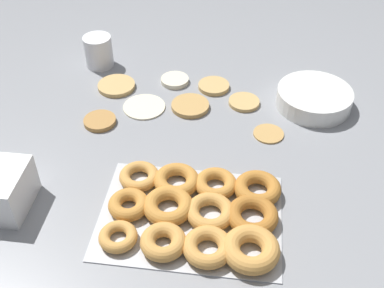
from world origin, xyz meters
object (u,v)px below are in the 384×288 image
(pancake_1, at_px, (175,80))
(batter_bowl, at_px, (314,98))
(pancake_2, at_px, (144,106))
(paper_cup, at_px, (99,51))
(pancake_5, at_px, (116,86))
(pancake_3, at_px, (244,102))
(pancake_7, at_px, (100,121))
(pancake_0, at_px, (190,106))
(pancake_6, at_px, (214,86))
(donut_tray, at_px, (199,213))
(pancake_4, at_px, (269,133))

(pancake_1, xyz_separation_m, batter_bowl, (0.41, -0.07, 0.02))
(pancake_2, bearing_deg, paper_cup, 132.13)
(pancake_5, xyz_separation_m, paper_cup, (-0.08, 0.12, 0.04))
(batter_bowl, distance_m, paper_cup, 0.67)
(pancake_3, xyz_separation_m, pancake_7, (-0.38, -0.14, 0.00))
(pancake_0, bearing_deg, pancake_1, 117.46)
(pancake_6, xyz_separation_m, batter_bowl, (0.29, -0.05, 0.02))
(pancake_1, distance_m, donut_tray, 0.54)
(pancake_0, distance_m, pancake_2, 0.13)
(pancake_3, xyz_separation_m, donut_tray, (-0.08, -0.44, 0.01))
(pancake_5, bearing_deg, paper_cup, 125.14)
(batter_bowl, bearing_deg, pancake_5, 178.51)
(pancake_3, height_order, pancake_6, pancake_6)
(pancake_0, distance_m, donut_tray, 0.40)
(pancake_7, bearing_deg, pancake_3, 19.86)
(pancake_1, xyz_separation_m, pancake_4, (0.28, -0.21, -0.00))
(pancake_6, relative_size, paper_cup, 0.94)
(pancake_0, bearing_deg, pancake_7, -156.98)
(pancake_0, xyz_separation_m, paper_cup, (-0.31, 0.19, 0.04))
(pancake_0, xyz_separation_m, donut_tray, (0.07, -0.40, 0.01))
(pancake_6, bearing_deg, donut_tray, -88.33)
(donut_tray, bearing_deg, pancake_7, 135.66)
(pancake_2, bearing_deg, pancake_0, 6.89)
(batter_bowl, height_order, paper_cup, paper_cup)
(pancake_5, height_order, batter_bowl, batter_bowl)
(pancake_3, bearing_deg, pancake_6, 143.82)
(pancake_1, bearing_deg, paper_cup, 165.12)
(pancake_0, height_order, batter_bowl, batter_bowl)
(pancake_3, relative_size, donut_tray, 0.22)
(pancake_4, height_order, pancake_5, pancake_5)
(pancake_0, bearing_deg, pancake_4, -22.12)
(pancake_5, bearing_deg, pancake_3, -4.75)
(pancake_7, bearing_deg, pancake_5, 88.89)
(pancake_2, bearing_deg, donut_tray, -62.34)
(pancake_6, bearing_deg, pancake_4, -50.19)
(pancake_5, xyz_separation_m, batter_bowl, (0.57, -0.01, 0.02))
(pancake_7, height_order, donut_tray, donut_tray)
(pancake_2, distance_m, paper_cup, 0.28)
(pancake_0, distance_m, pancake_4, 0.24)
(pancake_0, bearing_deg, pancake_3, 14.67)
(pancake_7, bearing_deg, pancake_0, 23.02)
(pancake_1, xyz_separation_m, pancake_2, (-0.07, -0.14, -0.00))
(pancake_5, bearing_deg, pancake_0, -17.04)
(pancake_4, distance_m, pancake_6, 0.26)
(pancake_4, distance_m, pancake_5, 0.48)
(pancake_2, height_order, batter_bowl, batter_bowl)
(paper_cup, bearing_deg, pancake_3, -17.84)
(pancake_3, xyz_separation_m, pancake_5, (-0.38, 0.03, 0.00))
(pancake_2, height_order, pancake_7, pancake_7)
(pancake_1, bearing_deg, donut_tray, -75.50)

